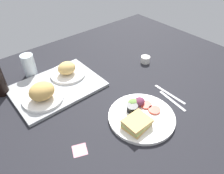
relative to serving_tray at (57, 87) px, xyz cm
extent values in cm
cube|color=black|center=(17.83, -24.93, -2.30)|extent=(190.00, 150.00, 3.00)
cube|color=#9EA0A3|center=(0.00, 0.00, 0.00)|extent=(45.19, 33.26, 1.60)
cylinder|color=white|center=(-10.00, -5.00, 1.50)|extent=(20.13, 20.13, 1.40)
ellipsoid|color=tan|center=(-10.07, -5.94, 6.36)|extent=(12.19, 10.53, 8.31)
cylinder|color=white|center=(10.00, 5.00, 1.50)|extent=(19.86, 19.86, 1.40)
ellipsoid|color=#DBB266|center=(9.42, 4.57, 5.62)|extent=(10.04, 8.67, 6.85)
cylinder|color=white|center=(18.80, -43.93, 0.00)|extent=(30.13, 30.13, 1.60)
cube|color=tan|center=(12.77, -46.64, 1.50)|extent=(12.15, 10.45, 1.40)
cube|color=#B2C66B|center=(12.77, -46.64, 2.70)|extent=(11.66, 9.82, 1.00)
cube|color=#DBB266|center=(12.77, -46.64, 3.90)|extent=(11.05, 9.06, 1.40)
cylinder|color=#D14738|center=(25.57, -45.44, 1.20)|extent=(5.60, 5.60, 0.80)
cylinder|color=#D14738|center=(25.12, -40.62, 1.20)|extent=(5.60, 5.60, 0.80)
cylinder|color=black|center=(18.04, -38.66, 2.30)|extent=(5.20, 5.20, 3.00)
cylinder|color=#EFEACC|center=(18.04, -38.66, 3.40)|extent=(4.26, 4.26, 0.60)
ellipsoid|color=#729E4C|center=(20.30, -36.70, 2.60)|extent=(6.00, 4.80, 3.60)
ellipsoid|color=#6B2D47|center=(23.01, -37.90, 2.60)|extent=(6.00, 4.80, 3.60)
cylinder|color=silver|center=(-5.42, 20.52, 5.69)|extent=(7.02, 7.02, 12.97)
cylinder|color=silver|center=(54.91, -12.63, 1.20)|extent=(5.60, 5.60, 4.00)
cube|color=#B7B7BC|center=(38.80, -45.93, -0.55)|extent=(3.58, 17.04, 0.50)
cube|color=#B7B7BC|center=(41.80, -41.93, -0.55)|extent=(1.51, 19.01, 0.50)
cube|color=pink|center=(-11.93, -40.03, -0.74)|extent=(7.31, 7.31, 0.12)
camera|label=1|loc=(-32.52, -84.20, 69.64)|focal=33.17mm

